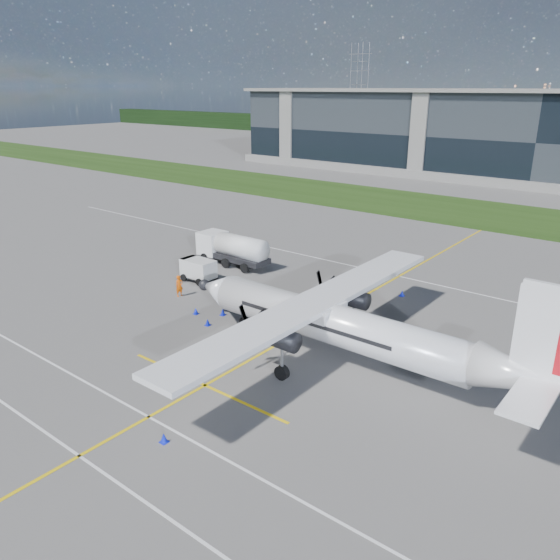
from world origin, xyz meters
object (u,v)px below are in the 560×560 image
at_px(pylon_west, 359,89).
at_px(turboprop_aircraft, 347,306).
at_px(ground_crew_person, 179,284).
at_px(safety_cone_nose_port, 208,322).
at_px(fuel_tanker_truck, 228,248).
at_px(safety_cone_portwing, 164,438).
at_px(safety_cone_fwd, 196,311).
at_px(safety_cone_stbdwing, 402,293).
at_px(baggage_tug, 198,270).
at_px(safety_cone_nose_stbd, 223,312).

xyz_separation_m(pylon_west, turboprop_aircraft, (87.82, -148.83, -11.18)).
distance_m(ground_crew_person, safety_cone_nose_port, 6.52).
bearing_deg(fuel_tanker_truck, pylon_west, 116.28).
relative_size(ground_crew_person, safety_cone_portwing, 3.99).
bearing_deg(safety_cone_nose_port, safety_cone_fwd, 157.48).
relative_size(safety_cone_fwd, safety_cone_stbdwing, 1.00).
bearing_deg(safety_cone_fwd, safety_cone_nose_port, -22.52).
xyz_separation_m(baggage_tug, safety_cone_fwd, (5.22, -5.29, -0.71)).
height_order(safety_cone_fwd, safety_cone_nose_port, same).
bearing_deg(safety_cone_stbdwing, ground_crew_person, -141.68).
relative_size(pylon_west, safety_cone_portwing, 60.00).
bearing_deg(safety_cone_stbdwing, safety_cone_nose_port, -120.70).
distance_m(safety_cone_portwing, safety_cone_nose_stbd, 15.37).
height_order(fuel_tanker_truck, baggage_tug, fuel_tanker_truck).
relative_size(fuel_tanker_truck, baggage_tug, 2.49).
relative_size(pylon_west, safety_cone_nose_port, 60.00).
relative_size(safety_cone_nose_stbd, safety_cone_stbdwing, 1.00).
distance_m(turboprop_aircraft, ground_crew_person, 16.82).
height_order(pylon_west, fuel_tanker_truck, pylon_west).
xyz_separation_m(pylon_west, safety_cone_fwd, (75.04, -149.18, -14.75)).
relative_size(baggage_tug, safety_cone_nose_stbd, 6.38).
bearing_deg(safety_cone_stbdwing, fuel_tanker_truck, -171.87).
height_order(safety_cone_nose_stbd, safety_cone_stbdwing, same).
relative_size(pylon_west, turboprop_aircraft, 1.18).
xyz_separation_m(safety_cone_nose_stbd, safety_cone_stbdwing, (8.64, 11.82, 0.00)).
xyz_separation_m(ground_crew_person, safety_cone_nose_port, (5.90, -2.67, -0.75)).
distance_m(turboprop_aircraft, safety_cone_nose_stbd, 11.64).
bearing_deg(turboprop_aircraft, pylon_west, 120.54).
distance_m(fuel_tanker_truck, safety_cone_nose_stbd, 12.60).
xyz_separation_m(turboprop_aircraft, fuel_tanker_truck, (-19.35, 10.15, -2.33)).
height_order(safety_cone_fwd, safety_cone_stbdwing, same).
bearing_deg(safety_cone_nose_port, fuel_tanker_truck, 127.47).
bearing_deg(safety_cone_nose_stbd, safety_cone_nose_port, -77.55).
xyz_separation_m(fuel_tanker_truck, safety_cone_stbdwing, (16.93, 2.42, -1.24)).
xyz_separation_m(pylon_west, safety_cone_stbdwing, (85.41, -136.26, -14.75)).
xyz_separation_m(turboprop_aircraft, safety_cone_nose_stbd, (-11.05, 0.74, -3.57)).
height_order(ground_crew_person, safety_cone_portwing, ground_crew_person).
distance_m(fuel_tanker_truck, ground_crew_person, 9.19).
xyz_separation_m(ground_crew_person, safety_cone_stbdwing, (14.10, 11.15, -0.75)).
bearing_deg(safety_cone_stbdwing, safety_cone_portwing, -90.35).
relative_size(safety_cone_fwd, safety_cone_portwing, 1.00).
relative_size(ground_crew_person, safety_cone_nose_port, 3.99).
bearing_deg(turboprop_aircraft, ground_crew_person, 175.07).
bearing_deg(safety_cone_fwd, pylon_west, 116.70).
distance_m(baggage_tug, ground_crew_person, 3.82).
xyz_separation_m(safety_cone_fwd, safety_cone_stbdwing, (10.36, 12.92, 0.00)).
bearing_deg(safety_cone_portwing, safety_cone_stbdwing, 89.65).
height_order(turboprop_aircraft, safety_cone_fwd, turboprop_aircraft).
bearing_deg(safety_cone_portwing, baggage_tug, 132.21).
bearing_deg(safety_cone_stbdwing, baggage_tug, -153.93).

